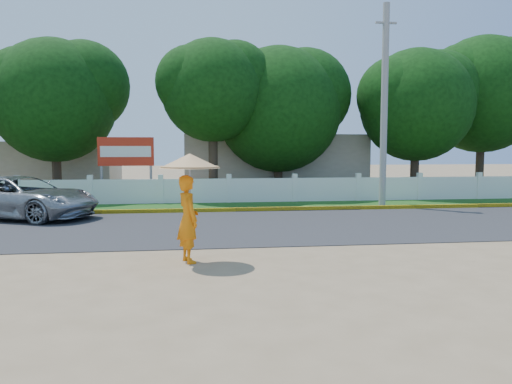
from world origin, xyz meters
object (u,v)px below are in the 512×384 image
Objects in this scene: billboard at (126,155)px; monk_with_parasol at (189,192)px; utility_pole at (384,106)px; vehicle at (21,198)px.

monk_with_parasol is at bearing -77.28° from billboard.
utility_pole is at bearing 49.17° from monk_with_parasol.
monk_with_parasol reaches higher than vehicle.
utility_pole is 11.57m from billboard.
vehicle is 6.12m from billboard.
monk_with_parasol is at bearing -130.83° from utility_pole.
vehicle is at bearing 127.92° from monk_with_parasol.
billboard is (-10.91, 3.27, -2.04)m from utility_pole.
billboard is (2.94, 5.18, 1.40)m from vehicle.
vehicle is 1.81× the size of billboard.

